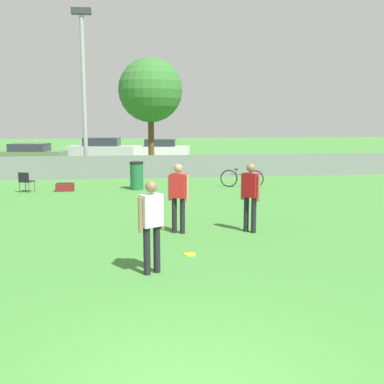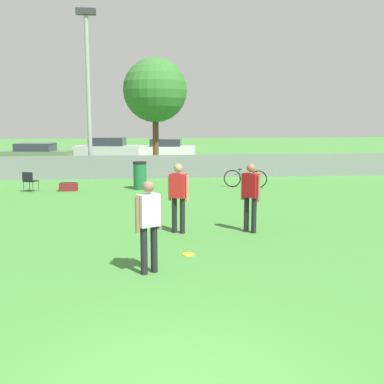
% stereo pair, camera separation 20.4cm
% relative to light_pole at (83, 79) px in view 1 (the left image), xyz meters
% --- Properties ---
extents(fence_backline, '(28.01, 0.07, 1.21)m').
position_rel_light_pole_xyz_m(fence_backline, '(2.68, -0.73, -4.09)').
color(fence_backline, gray).
rests_on(fence_backline, ground_plane).
extents(light_pole, '(0.90, 0.36, 7.79)m').
position_rel_light_pole_xyz_m(light_pole, '(0.00, 0.00, 0.00)').
color(light_pole, '#9E9EA3').
rests_on(light_pole, ground_plane).
extents(tree_near_pole, '(3.39, 3.39, 5.97)m').
position_rel_light_pole_xyz_m(tree_near_pole, '(3.22, 2.57, -0.39)').
color(tree_near_pole, brown).
rests_on(tree_near_pole, ground_plane).
extents(player_defender_red, '(0.44, 0.44, 1.75)m').
position_rel_light_pole_xyz_m(player_defender_red, '(5.09, -11.74, -3.62)').
color(player_defender_red, black).
rests_on(player_defender_red, ground_plane).
extents(player_thrower_red, '(0.50, 0.38, 1.75)m').
position_rel_light_pole_xyz_m(player_thrower_red, '(3.28, -11.60, -3.62)').
color(player_thrower_red, black).
rests_on(player_thrower_red, ground_plane).
extents(player_receiver_white, '(0.49, 0.39, 1.75)m').
position_rel_light_pole_xyz_m(player_receiver_white, '(2.48, -14.68, -3.62)').
color(player_receiver_white, black).
rests_on(player_receiver_white, ground_plane).
extents(frisbee_disc, '(0.26, 0.26, 0.03)m').
position_rel_light_pole_xyz_m(frisbee_disc, '(3.33, -13.58, -4.63)').
color(frisbee_disc, yellow).
rests_on(frisbee_disc, ground_plane).
extents(folding_chair_sideline, '(0.57, 0.58, 0.78)m').
position_rel_light_pole_xyz_m(folding_chair_sideline, '(-1.92, -4.34, -4.18)').
color(folding_chair_sideline, '#333338').
rests_on(folding_chair_sideline, ground_plane).
extents(bicycle_sideline, '(1.72, 0.63, 0.77)m').
position_rel_light_pole_xyz_m(bicycle_sideline, '(6.66, -4.09, -4.27)').
color(bicycle_sideline, black).
rests_on(bicycle_sideline, ground_plane).
extents(trash_bin, '(0.55, 0.55, 1.12)m').
position_rel_light_pole_xyz_m(trash_bin, '(2.34, -4.15, -4.08)').
color(trash_bin, '#1E6638').
rests_on(trash_bin, ground_plane).
extents(gear_bag_sideline, '(0.69, 0.38, 0.33)m').
position_rel_light_pole_xyz_m(gear_bag_sideline, '(-0.47, -4.22, -4.48)').
color(gear_bag_sideline, maroon).
rests_on(gear_bag_sideline, ground_plane).
extents(parked_car_olive, '(4.41, 2.43, 1.28)m').
position_rel_light_pole_xyz_m(parked_car_olive, '(-3.99, 6.93, -4.01)').
color(parked_car_olive, black).
rests_on(parked_car_olive, ground_plane).
extents(parked_car_silver, '(4.67, 2.39, 1.49)m').
position_rel_light_pole_xyz_m(parked_car_silver, '(0.20, 9.66, -3.92)').
color(parked_car_silver, black).
rests_on(parked_car_silver, ground_plane).
extents(parked_car_white, '(4.16, 2.29, 1.38)m').
position_rel_light_pole_xyz_m(parked_car_white, '(4.14, 9.53, -3.96)').
color(parked_car_white, black).
rests_on(parked_car_white, ground_plane).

